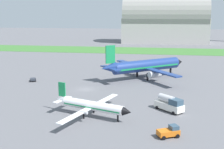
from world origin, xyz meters
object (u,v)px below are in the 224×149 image
pushback_tug_near_gate (169,132)px  baggage_cart_by_runway (33,79)px  airplane_midfield_jet (145,66)px  fuel_truck_midfield (169,104)px  airplane_foreground_turboprop (91,105)px

pushback_tug_near_gate → baggage_cart_by_runway: bearing=112.6°
airplane_midfield_jet → fuel_truck_midfield: size_ratio=4.16×
fuel_truck_midfield → baggage_cart_by_runway: fuel_truck_midfield is taller
airplane_midfield_jet → fuel_truck_midfield: 31.15m
fuel_truck_midfield → baggage_cart_by_runway: (-39.65, 21.08, -1.01)m
airplane_midfield_jet → fuel_truck_midfield: airplane_midfield_jet is taller
fuel_truck_midfield → pushback_tug_near_gate: bearing=-48.4°
airplane_midfield_jet → pushback_tug_near_gate: (6.02, -43.73, -3.08)m
baggage_cart_by_runway → airplane_midfield_jet: bearing=82.0°
airplane_foreground_turboprop → fuel_truck_midfield: (15.53, 5.77, -0.68)m
airplane_midfield_jet → baggage_cart_by_runway: airplane_midfield_jet is taller
airplane_midfield_jet → fuel_truck_midfield: bearing=-116.1°
airplane_midfield_jet → pushback_tug_near_gate: size_ratio=6.57×
fuel_truck_midfield → baggage_cart_by_runway: size_ratio=2.21×
airplane_midfield_jet → baggage_cart_by_runway: 34.58m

